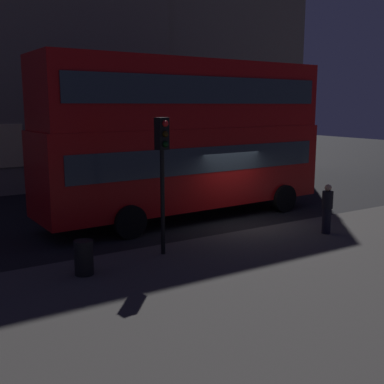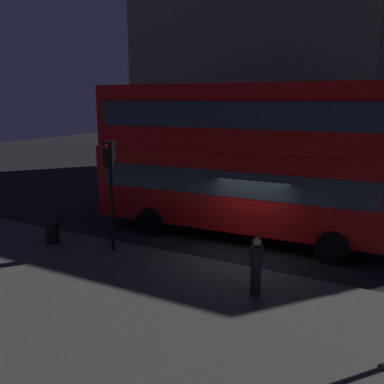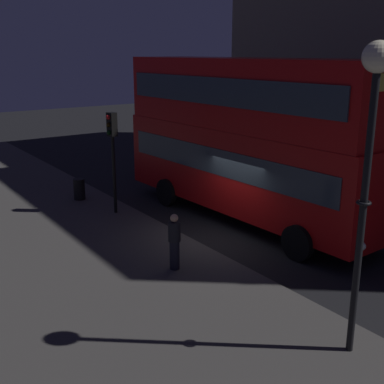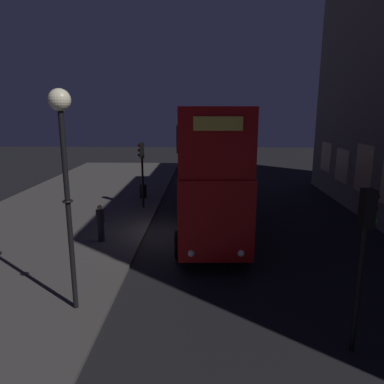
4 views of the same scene
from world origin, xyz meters
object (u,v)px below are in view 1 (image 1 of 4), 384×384
Objects in this scene: pedestrian at (327,208)px; double_decker_bus at (187,133)px; traffic_light_near_kerb at (162,157)px; litter_bin at (84,258)px; traffic_light_far_side at (303,131)px.

double_decker_bus is at bearing 161.23° from pedestrian.
double_decker_bus is 3.01× the size of traffic_light_near_kerb.
litter_bin is (-7.84, 0.49, -0.39)m from pedestrian.
litter_bin is (-5.41, -4.11, -2.64)m from double_decker_bus.
pedestrian is 1.88× the size of litter_bin.
traffic_light_near_kerb is 3.33m from litter_bin.
double_decker_bus is 9.80m from traffic_light_far_side.
traffic_light_near_kerb is at bearing -131.36° from double_decker_bus.
double_decker_bus is 7.29m from litter_bin.
double_decker_bus is 13.22× the size of litter_bin.
traffic_light_far_side is at bearing 17.80° from double_decker_bus.
traffic_light_far_side is (9.19, 3.36, -0.35)m from double_decker_bus.
pedestrian is (5.44, -0.90, -1.87)m from traffic_light_near_kerb.
traffic_light_far_side is at bearing 27.10° from litter_bin.
traffic_light_near_kerb is at bearing 9.53° from litter_bin.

